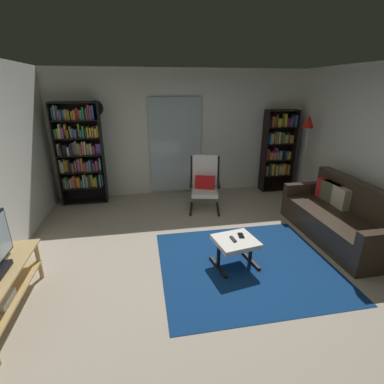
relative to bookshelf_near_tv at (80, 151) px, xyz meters
name	(u,v)px	position (x,y,z in m)	size (l,w,h in m)	color
ground_plane	(214,264)	(2.06, -2.62, -1.06)	(7.02, 7.02, 0.00)	#AD9F8B
wall_back	(182,134)	(2.06, 0.28, 0.24)	(5.60, 0.06, 2.60)	silver
glass_door_panel	(176,146)	(1.91, 0.22, -0.01)	(1.10, 0.01, 2.00)	silver
area_rug	(246,264)	(2.48, -2.70, -1.06)	(2.26, 2.02, 0.01)	navy
bookshelf_near_tv	(80,151)	(0.00, 0.00, 0.00)	(0.86, 0.30, 1.98)	black
bookshelf_near_sofa	(277,149)	(4.16, 0.03, -0.11)	(0.69, 0.30, 1.79)	black
leather_sofa	(340,218)	(4.18, -2.23, -0.74)	(0.83, 1.97, 0.88)	#35281D
lounge_armchair	(205,182)	(2.34, -0.75, -0.53)	(0.68, 0.75, 1.02)	black
ottoman	(235,244)	(2.32, -2.68, -0.75)	(0.60, 0.56, 0.38)	white
tv_remote	(233,239)	(2.28, -2.68, -0.67)	(0.04, 0.14, 0.02)	black
cell_phone	(241,235)	(2.42, -2.60, -0.67)	(0.07, 0.14, 0.01)	black
floor_lamp_by_shelf	(307,131)	(4.40, -0.67, 0.37)	(0.22, 0.22, 1.74)	#A5A5AD
wall_clock	(96,108)	(0.36, 0.21, 0.79)	(0.29, 0.03, 0.29)	silver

